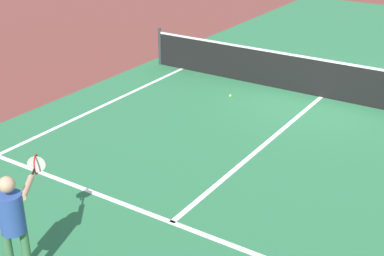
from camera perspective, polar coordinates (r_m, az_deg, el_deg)
ground_plane at (r=13.50m, az=13.61°, el=3.23°), size 60.00×60.00×0.00m
court_surface_inbounds at (r=13.50m, az=13.61°, el=3.23°), size 10.62×24.40×0.00m
line_sideline_left at (r=11.17m, az=-18.33°, el=-1.90°), size 0.10×11.89×0.01m
line_service_near at (r=8.35m, az=-2.18°, el=-10.02°), size 8.22×0.10×0.01m
line_center_service at (r=10.76m, az=7.64°, el=-1.84°), size 0.10×6.40×0.01m
net at (r=13.34m, az=13.82°, el=5.20°), size 9.86×0.09×1.07m
player_near at (r=7.13m, az=-18.56°, el=-9.00°), size 0.66×1.07×1.54m
tennis_ball_near_net at (r=13.15m, az=4.11°, el=3.45°), size 0.07×0.07×0.07m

